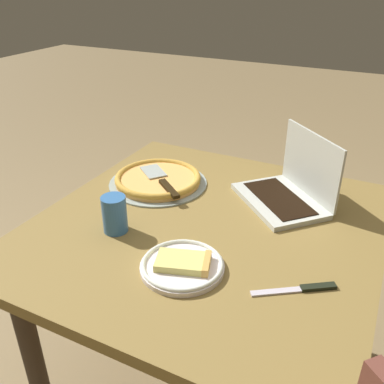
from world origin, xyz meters
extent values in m
plane|color=olive|center=(0.00, 0.00, 0.00)|extent=(12.00, 12.00, 0.00)
cube|color=olive|center=(0.00, 0.00, 0.71)|extent=(1.03, 1.05, 0.04)
cylinder|color=#3A2E23|center=(-0.41, -0.41, 0.35)|extent=(0.06, 0.06, 0.69)
cylinder|color=#3A2E23|center=(-0.41, 0.41, 0.35)|extent=(0.06, 0.06, 0.69)
cylinder|color=#3A2E23|center=(0.41, 0.41, 0.35)|extent=(0.06, 0.06, 0.69)
cube|color=beige|center=(0.16, 0.23, 0.74)|extent=(0.37, 0.37, 0.02)
cube|color=black|center=(0.16, 0.23, 0.75)|extent=(0.29, 0.28, 0.00)
cube|color=beige|center=(0.24, 0.31, 0.85)|extent=(0.23, 0.22, 0.22)
cube|color=black|center=(0.24, 0.30, 0.85)|extent=(0.20, 0.19, 0.19)
cylinder|color=white|center=(0.03, -0.23, 0.74)|extent=(0.22, 0.22, 0.01)
torus|color=white|center=(0.03, -0.23, 0.75)|extent=(0.22, 0.22, 0.01)
cube|color=#DED26D|center=(0.03, -0.23, 0.75)|extent=(0.16, 0.12, 0.02)
cube|color=gold|center=(0.10, -0.21, 0.75)|extent=(0.04, 0.09, 0.03)
cylinder|color=#93A29D|center=(-0.27, 0.17, 0.73)|extent=(0.36, 0.36, 0.01)
cylinder|color=#ECAB57|center=(-0.27, 0.17, 0.74)|extent=(0.31, 0.31, 0.02)
torus|color=gold|center=(-0.27, 0.17, 0.75)|extent=(0.31, 0.31, 0.02)
cube|color=#A7B2AD|center=(-0.31, 0.20, 0.76)|extent=(0.13, 0.12, 0.00)
cube|color=black|center=(-0.19, 0.10, 0.76)|extent=(0.12, 0.10, 0.01)
cube|color=silver|center=(0.30, -0.20, 0.73)|extent=(0.15, 0.11, 0.00)
cube|color=black|center=(0.37, -0.15, 0.73)|extent=(0.09, 0.07, 0.01)
cylinder|color=#3469A6|center=(-0.23, -0.16, 0.79)|extent=(0.07, 0.07, 0.11)
cylinder|color=#3D2C21|center=(-0.23, -0.16, 0.82)|extent=(0.06, 0.06, 0.01)
camera|label=1|loc=(0.45, -1.01, 1.44)|focal=39.52mm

